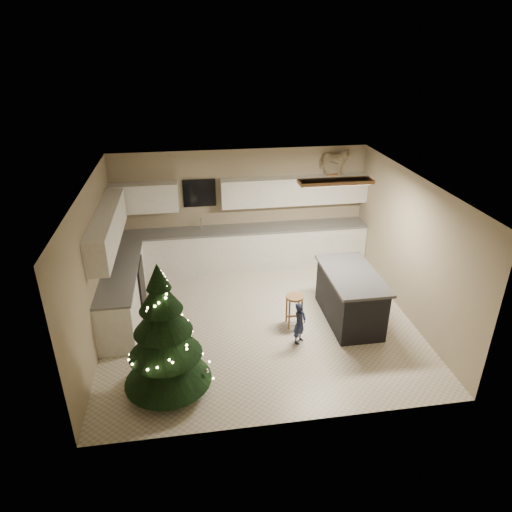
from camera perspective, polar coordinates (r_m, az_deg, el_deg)
name	(u,v)px	position (r m, az deg, el deg)	size (l,w,h in m)	color
ground_plane	(259,320)	(8.49, 0.36, -8.03)	(5.50, 5.50, 0.00)	beige
room_shell	(261,233)	(7.66, 0.57, 2.93)	(5.52, 5.02, 2.61)	gray
cabinetry	(203,249)	(9.48, -6.65, 0.89)	(5.50, 3.20, 2.00)	white
island	(350,296)	(8.45, 11.65, -4.96)	(0.90, 1.70, 0.95)	black
bar_stool	(294,303)	(8.15, 4.82, -5.91)	(0.32, 0.32, 0.60)	olive
christmas_tree	(165,342)	(6.63, -11.35, -10.49)	(1.31, 1.27, 2.09)	#3F2816
toddler	(300,323)	(7.77, 5.49, -8.35)	(0.28, 0.18, 0.76)	#1B1C42
rocking_horse	(333,161)	(10.08, 9.66, 11.62)	(0.76, 0.58, 0.61)	olive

